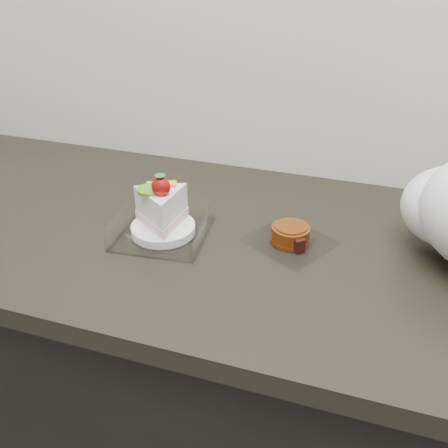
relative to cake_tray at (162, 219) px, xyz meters
name	(u,v)px	position (x,y,z in m)	size (l,w,h in m)	color
counter	(255,401)	(0.18, 0.04, -0.48)	(2.04, 0.64, 0.90)	black
cake_tray	(162,219)	(0.00, 0.00, 0.00)	(0.18, 0.18, 0.13)	white
mooncake_wrap	(291,236)	(0.24, 0.05, -0.02)	(0.19, 0.19, 0.03)	white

